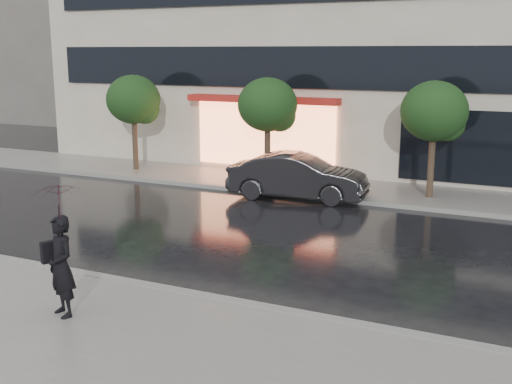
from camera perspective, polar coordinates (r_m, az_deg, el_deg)
The scene contains 11 objects.
ground at distance 14.23m, azimuth -4.84°, elevation -7.83°, with size 120.00×120.00×0.00m, color black.
sidewalk_near at distance 11.74m, azimuth -13.07°, elevation -12.34°, with size 60.00×4.50×0.12m, color slate.
sidewalk_far at distance 23.29m, azimuth 7.99°, elevation 0.26°, with size 60.00×3.50×0.12m, color slate.
curb_near at distance 13.41m, azimuth -7.03°, elevation -8.85°, with size 60.00×0.25×0.14m, color gray.
curb_far at distance 21.67m, azimuth 6.58°, elevation -0.59°, with size 60.00×0.25×0.14m, color gray.
bg_building_left at distance 51.17m, azimuth -17.77°, elevation 13.06°, with size 14.00×10.00×12.00m, color #59544F.
tree_far_west at distance 26.74m, azimuth -10.70°, elevation 7.93°, with size 2.20×2.20×3.99m.
tree_mid_west at distance 23.71m, azimuth 1.20°, elevation 7.59°, with size 2.20×2.20×3.99m.
tree_mid_east at distance 21.93m, azimuth 15.73°, elevation 6.74°, with size 2.20×2.20×3.99m.
parked_car at distance 21.71m, azimuth 3.74°, elevation 1.38°, with size 1.62×4.66×1.54m, color black.
pedestrian_with_umbrella at distance 12.12m, azimuth -17.06°, elevation -3.81°, with size 1.15×1.15×2.50m.
Camera 1 is at (6.82, -11.49, 4.91)m, focal length 45.00 mm.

